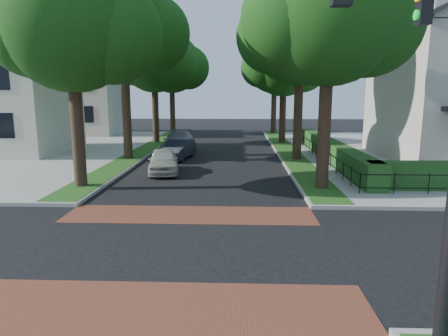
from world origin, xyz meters
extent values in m
plane|color=black|center=(0.00, 0.00, 0.00)|extent=(120.00, 120.00, 0.00)
cube|color=brown|center=(0.00, 3.20, 0.01)|extent=(9.00, 2.20, 0.01)
cube|color=brown|center=(0.00, -3.20, 0.01)|extent=(9.00, 2.20, 0.01)
cube|color=#254D16|center=(5.40, 19.10, 0.16)|extent=(1.60, 29.80, 0.02)
cube|color=#254D16|center=(-5.40, 19.10, 0.16)|extent=(1.60, 29.80, 0.02)
cylinder|color=black|center=(5.50, 7.00, 3.83)|extent=(0.56, 0.56, 7.35)
sphere|color=#113C10|center=(5.50, 7.00, 7.71)|extent=(6.20, 6.20, 6.20)
sphere|color=#113C10|center=(7.21, 7.30, 7.31)|extent=(4.65, 4.65, 4.65)
sphere|color=#113C10|center=(3.95, 6.80, 7.41)|extent=(4.34, 4.34, 4.34)
sphere|color=#113C10|center=(5.60, 8.55, 8.21)|extent=(4.03, 4.03, 4.03)
cylinder|color=black|center=(5.50, 15.00, 4.00)|extent=(0.56, 0.56, 7.70)
sphere|color=#113C10|center=(5.50, 15.00, 8.07)|extent=(6.60, 6.60, 6.60)
sphere|color=#113C10|center=(7.31, 15.30, 7.67)|extent=(4.95, 4.95, 4.95)
sphere|color=#113C10|center=(3.85, 14.80, 7.77)|extent=(4.62, 4.62, 4.62)
sphere|color=#113C10|center=(5.60, 16.65, 8.57)|extent=(4.29, 4.29, 4.29)
cylinder|color=black|center=(5.50, 24.00, 3.47)|extent=(0.56, 0.56, 6.65)
sphere|color=#113C10|center=(5.50, 24.00, 6.99)|extent=(5.80, 5.80, 5.80)
sphere|color=#113C10|center=(7.09, 24.30, 6.59)|extent=(4.35, 4.35, 4.35)
sphere|color=#113C10|center=(4.05, 23.80, 6.69)|extent=(4.06, 4.06, 4.06)
sphere|color=#113C10|center=(5.60, 25.45, 7.49)|extent=(3.77, 3.77, 3.77)
cylinder|color=black|center=(5.50, 33.00, 3.65)|extent=(0.56, 0.56, 7.00)
sphere|color=#113C10|center=(5.50, 33.00, 7.35)|extent=(6.00, 6.00, 6.00)
sphere|color=#113C10|center=(7.15, 33.30, 6.95)|extent=(4.50, 4.50, 4.50)
sphere|color=#113C10|center=(4.00, 32.80, 7.05)|extent=(4.20, 4.20, 4.20)
sphere|color=#113C10|center=(5.60, 34.50, 7.85)|extent=(3.90, 3.90, 3.90)
cylinder|color=black|center=(-5.50, 7.00, 3.65)|extent=(0.56, 0.56, 7.00)
sphere|color=#113C10|center=(-5.50, 7.00, 7.35)|extent=(6.00, 6.00, 6.00)
sphere|color=#113C10|center=(-3.85, 7.30, 6.95)|extent=(4.50, 4.50, 4.50)
sphere|color=#113C10|center=(-7.00, 6.80, 7.05)|extent=(4.20, 4.20, 4.20)
sphere|color=#113C10|center=(-5.40, 8.50, 7.85)|extent=(3.90, 3.90, 3.90)
cylinder|color=black|center=(-5.50, 15.00, 4.17)|extent=(0.56, 0.56, 8.05)
sphere|color=#113C10|center=(-5.50, 15.00, 8.43)|extent=(6.40, 6.40, 6.40)
sphere|color=#113C10|center=(-3.74, 15.30, 8.03)|extent=(4.80, 4.80, 4.80)
sphere|color=#113C10|center=(-7.10, 14.80, 8.13)|extent=(4.48, 4.48, 4.48)
sphere|color=#113C10|center=(-5.40, 16.60, 8.93)|extent=(4.16, 4.16, 4.16)
cylinder|color=black|center=(-5.50, 24.00, 3.58)|extent=(0.56, 0.56, 6.86)
sphere|color=#113C10|center=(-5.50, 24.00, 7.21)|extent=(5.60, 5.60, 5.60)
sphere|color=#113C10|center=(-3.96, 24.30, 6.81)|extent=(4.20, 4.20, 4.20)
sphere|color=#113C10|center=(-6.90, 23.80, 6.91)|extent=(3.92, 3.92, 3.92)
sphere|color=#113C10|center=(-5.40, 25.40, 7.71)|extent=(3.64, 3.64, 3.64)
cylinder|color=black|center=(-5.50, 33.00, 3.72)|extent=(0.56, 0.56, 7.14)
sphere|color=#113C10|center=(-5.50, 33.00, 7.49)|extent=(6.20, 6.20, 6.20)
sphere|color=#113C10|center=(-3.79, 33.30, 7.09)|extent=(4.65, 4.65, 4.65)
sphere|color=#113C10|center=(-7.05, 32.80, 7.19)|extent=(4.34, 4.34, 4.34)
sphere|color=#113C10|center=(-5.40, 34.55, 7.99)|extent=(4.03, 4.03, 4.03)
cube|color=#174319|center=(7.70, 15.00, 0.75)|extent=(1.00, 18.00, 1.20)
cube|color=beige|center=(-15.50, 18.00, 3.40)|extent=(9.00, 8.00, 6.50)
cube|color=brown|center=(-12.80, 16.40, 8.47)|extent=(0.80, 0.80, 3.64)
cube|color=beige|center=(-15.50, 32.00, 3.40)|extent=(9.00, 8.00, 6.50)
cube|color=brown|center=(-12.80, 30.40, 8.47)|extent=(0.80, 0.80, 3.64)
cylinder|color=#0CB226|center=(4.97, -2.90, 5.73)|extent=(0.05, 0.18, 0.18)
imported|color=beige|center=(-2.41, 10.91, 0.68)|extent=(2.23, 4.17, 1.35)
imported|color=#1D212C|center=(-2.30, 15.63, 0.66)|extent=(2.06, 4.21, 1.33)
imported|color=slate|center=(-2.78, 19.04, 0.76)|extent=(2.25, 5.31, 1.53)
camera|label=1|loc=(1.75, -10.67, 4.32)|focal=32.00mm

